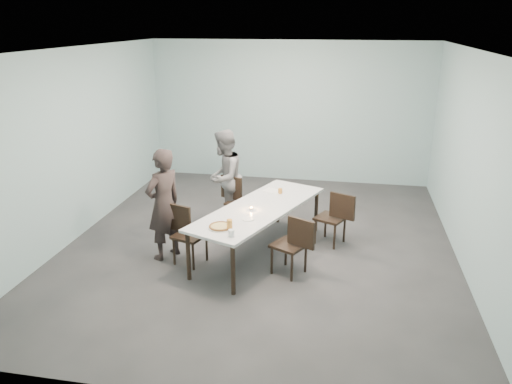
% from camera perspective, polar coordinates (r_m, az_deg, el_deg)
% --- Properties ---
extents(ground, '(7.00, 7.00, 0.00)m').
position_cam_1_polar(ground, '(8.02, 0.48, -5.94)').
color(ground, '#333335').
rests_on(ground, ground).
extents(room_shell, '(6.02, 7.02, 3.01)m').
position_cam_1_polar(room_shell, '(7.39, 0.52, 8.43)').
color(room_shell, '#9DC1C6').
rests_on(room_shell, ground).
extents(table, '(1.79, 2.75, 0.75)m').
position_cam_1_polar(table, '(7.46, 0.34, -2.13)').
color(table, white).
rests_on(table, ground).
extents(chair_near_left, '(0.65, 0.53, 0.87)m').
position_cam_1_polar(chair_near_left, '(7.33, -8.10, -4.33)').
color(chair_near_left, black).
rests_on(chair_near_left, ground).
extents(chair_far_left, '(0.65, 0.55, 0.87)m').
position_cam_1_polar(chair_far_left, '(8.53, -2.21, -0.71)').
color(chair_far_left, black).
rests_on(chair_far_left, ground).
extents(chair_near_right, '(0.65, 0.57, 0.87)m').
position_cam_1_polar(chair_near_right, '(6.91, 4.36, -5.72)').
color(chair_near_right, black).
rests_on(chair_near_right, ground).
extents(chair_far_right, '(0.65, 0.56, 0.87)m').
position_cam_1_polar(chair_far_right, '(7.91, 9.05, -2.59)').
color(chair_far_right, black).
rests_on(chair_far_right, ground).
extents(diner_near, '(0.65, 0.73, 1.68)m').
position_cam_1_polar(diner_near, '(7.40, -10.50, -1.42)').
color(diner_near, black).
rests_on(diner_near, ground).
extents(diner_far, '(0.73, 0.88, 1.65)m').
position_cam_1_polar(diner_far, '(8.59, -3.67, 1.68)').
color(diner_far, slate).
rests_on(diner_far, ground).
extents(pizza, '(0.34, 0.34, 0.04)m').
position_cam_1_polar(pizza, '(6.72, -4.06, -3.96)').
color(pizza, white).
rests_on(pizza, table).
extents(side_plate, '(0.18, 0.18, 0.01)m').
position_cam_1_polar(side_plate, '(6.98, -0.91, -3.10)').
color(side_plate, white).
rests_on(side_plate, table).
extents(beer_glass, '(0.08, 0.08, 0.15)m').
position_cam_1_polar(beer_glass, '(6.62, -3.04, -3.77)').
color(beer_glass, '#C87E2B').
rests_on(beer_glass, table).
extents(water_tumbler, '(0.08, 0.08, 0.09)m').
position_cam_1_polar(water_tumbler, '(6.45, -2.83, -4.71)').
color(water_tumbler, silver).
rests_on(water_tumbler, table).
extents(tealight, '(0.06, 0.06, 0.05)m').
position_cam_1_polar(tealight, '(7.30, -0.56, -1.94)').
color(tealight, silver).
rests_on(tealight, table).
extents(amber_tumbler, '(0.07, 0.07, 0.08)m').
position_cam_1_polar(amber_tumbler, '(8.01, 2.78, 0.13)').
color(amber_tumbler, '#C87E2B').
rests_on(amber_tumbler, table).
extents(menu, '(0.36, 0.32, 0.01)m').
position_cam_1_polar(menu, '(8.13, 2.00, 0.14)').
color(menu, silver).
rests_on(menu, table).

